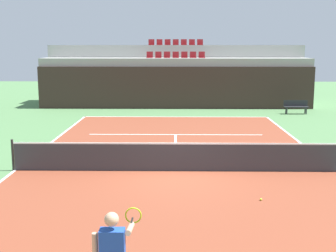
# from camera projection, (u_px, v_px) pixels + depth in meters

# --- Properties ---
(ground_plane) EXTENTS (80.00, 80.00, 0.00)m
(ground_plane) POSITION_uv_depth(u_px,v_px,m) (175.00, 171.00, 15.23)
(ground_plane) COLOR #477042
(court_surface) EXTENTS (11.00, 24.00, 0.01)m
(court_surface) POSITION_uv_depth(u_px,v_px,m) (175.00, 171.00, 15.23)
(court_surface) COLOR brown
(court_surface) RESTS_ON ground_plane
(baseline_far) EXTENTS (11.00, 0.10, 0.00)m
(baseline_far) POSITION_uv_depth(u_px,v_px,m) (176.00, 117.00, 27.00)
(baseline_far) COLOR white
(baseline_far) RESTS_ON court_surface
(sideline_left) EXTENTS (0.10, 24.00, 0.00)m
(sideline_left) POSITION_uv_depth(u_px,v_px,m) (15.00, 170.00, 15.32)
(sideline_left) COLOR white
(sideline_left) RESTS_ON court_surface
(service_line_far) EXTENTS (8.26, 0.10, 0.00)m
(service_line_far) POSITION_uv_depth(u_px,v_px,m) (176.00, 135.00, 21.53)
(service_line_far) COLOR white
(service_line_far) RESTS_ON court_surface
(centre_service_line) EXTENTS (0.10, 6.40, 0.00)m
(centre_service_line) POSITION_uv_depth(u_px,v_px,m) (176.00, 150.00, 18.38)
(centre_service_line) COLOR white
(centre_service_line) RESTS_ON court_surface
(back_wall) EXTENTS (18.57, 0.30, 2.83)m
(back_wall) POSITION_uv_depth(u_px,v_px,m) (176.00, 88.00, 30.46)
(back_wall) COLOR #33231E
(back_wall) RESTS_ON ground_plane
(stands_tier_lower) EXTENTS (18.57, 2.40, 3.38)m
(stands_tier_lower) POSITION_uv_depth(u_px,v_px,m) (176.00, 82.00, 31.74)
(stands_tier_lower) COLOR #9E9E99
(stands_tier_lower) RESTS_ON ground_plane
(stands_tier_upper) EXTENTS (18.57, 2.40, 4.26)m
(stands_tier_upper) POSITION_uv_depth(u_px,v_px,m) (176.00, 74.00, 34.03)
(stands_tier_upper) COLOR #9E9E99
(stands_tier_upper) RESTS_ON ground_plane
(seating_row_lower) EXTENTS (4.09, 0.44, 0.44)m
(seating_row_lower) POSITION_uv_depth(u_px,v_px,m) (176.00, 56.00, 31.52)
(seating_row_lower) COLOR maroon
(seating_row_lower) RESTS_ON stands_tier_lower
(seating_row_upper) EXTENTS (4.09, 0.44, 0.44)m
(seating_row_upper) POSITION_uv_depth(u_px,v_px,m) (176.00, 43.00, 33.73)
(seating_row_upper) COLOR maroon
(seating_row_upper) RESTS_ON stands_tier_upper
(tennis_net) EXTENTS (11.08, 0.08, 1.07)m
(tennis_net) POSITION_uv_depth(u_px,v_px,m) (176.00, 157.00, 15.14)
(tennis_net) COLOR black
(tennis_net) RESTS_ON court_surface
(player_bench) EXTENTS (1.50, 0.40, 0.85)m
(player_bench) POSITION_uv_depth(u_px,v_px,m) (296.00, 106.00, 28.20)
(player_bench) COLOR #232328
(player_bench) RESTS_ON ground_plane
(tennis_ball_2) EXTENTS (0.07, 0.07, 0.07)m
(tennis_ball_2) POSITION_uv_depth(u_px,v_px,m) (261.00, 199.00, 12.30)
(tennis_ball_2) COLOR #CCE033
(tennis_ball_2) RESTS_ON court_surface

